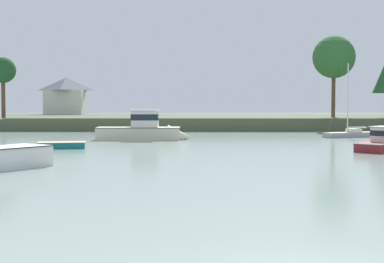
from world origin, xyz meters
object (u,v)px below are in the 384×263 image
object	(u,v)px
dinghy_teal	(62,146)
cruiser_cream	(147,133)
dinghy_green	(127,133)
sailboat_grey	(351,136)

from	to	relation	value
dinghy_teal	cruiser_cream	distance (m)	13.01
dinghy_green	cruiser_cream	world-z (taller)	cruiser_cream
sailboat_grey	cruiser_cream	bearing A→B (deg)	-167.95
dinghy_green	cruiser_cream	distance (m)	10.68
sailboat_grey	dinghy_teal	size ratio (longest dim) A/B	2.07
sailboat_grey	dinghy_green	distance (m)	26.21
sailboat_grey	dinghy_teal	bearing A→B (deg)	-150.03
cruiser_cream	dinghy_green	bearing A→B (deg)	108.81
dinghy_teal	cruiser_cream	world-z (taller)	cruiser_cream
dinghy_green	cruiser_cream	size ratio (longest dim) A/B	0.37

